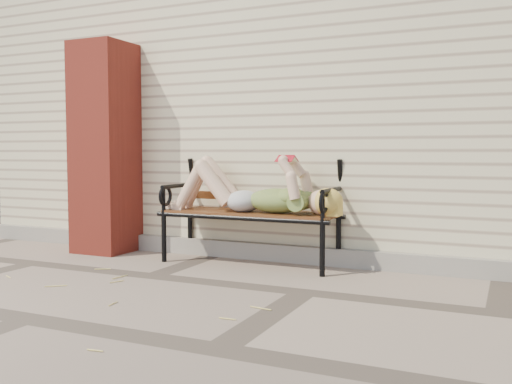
% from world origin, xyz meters
% --- Properties ---
extents(ground, '(80.00, 80.00, 0.00)m').
position_xyz_m(ground, '(0.00, 0.00, 0.00)').
color(ground, gray).
rests_on(ground, ground).
extents(house_wall, '(8.00, 4.00, 3.00)m').
position_xyz_m(house_wall, '(0.00, 3.00, 1.50)').
color(house_wall, beige).
rests_on(house_wall, ground).
extents(foundation_strip, '(8.00, 0.10, 0.15)m').
position_xyz_m(foundation_strip, '(0.00, 0.97, 0.07)').
color(foundation_strip, gray).
rests_on(foundation_strip, ground).
extents(brick_pillar, '(0.50, 0.50, 2.00)m').
position_xyz_m(brick_pillar, '(-2.30, 0.75, 1.00)').
color(brick_pillar, '#A33124').
rests_on(brick_pillar, ground).
extents(garden_bench, '(1.65, 0.66, 1.07)m').
position_xyz_m(garden_bench, '(-0.77, 0.85, 0.60)').
color(garden_bench, black).
rests_on(garden_bench, ground).
extents(reading_woman, '(1.56, 0.35, 0.49)m').
position_xyz_m(reading_woman, '(-0.75, 0.72, 0.63)').
color(reading_woman, '#093842').
rests_on(reading_woman, ground).
extents(straw_scatter, '(2.86, 1.77, 0.01)m').
position_xyz_m(straw_scatter, '(-1.57, -0.92, 0.01)').
color(straw_scatter, '#D5C268').
rests_on(straw_scatter, ground).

